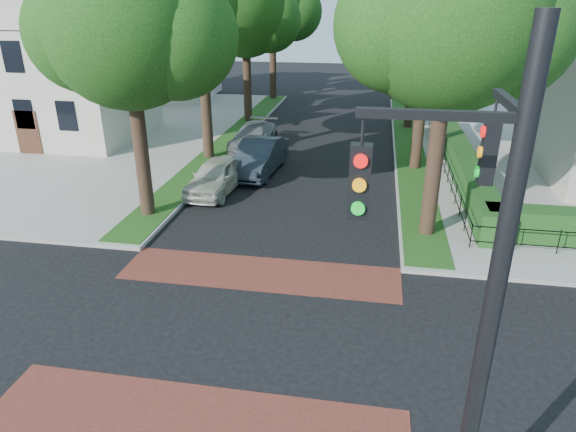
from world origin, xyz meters
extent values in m
plane|color=black|center=(0.00, 0.00, 0.00)|extent=(120.00, 120.00, 0.00)
cube|color=gray|center=(-19.50, 19.00, 0.07)|extent=(30.00, 30.00, 0.15)
cube|color=maroon|center=(0.00, 3.20, 0.01)|extent=(9.00, 2.20, 0.01)
cube|color=maroon|center=(0.00, -3.20, 0.01)|extent=(9.00, 2.20, 0.01)
cube|color=#1E4714|center=(5.40, 19.10, 0.16)|extent=(1.60, 29.80, 0.02)
cube|color=#1E4714|center=(-5.40, 19.10, 0.16)|extent=(1.60, 29.80, 0.02)
cylinder|color=black|center=(5.50, 7.00, 3.83)|extent=(0.56, 0.56, 7.35)
sphere|color=#0F3A10|center=(5.50, 7.00, 7.71)|extent=(6.20, 6.20, 6.20)
sphere|color=#0F3A10|center=(7.21, 7.30, 7.31)|extent=(4.65, 4.65, 4.65)
sphere|color=#0F3A10|center=(3.95, 6.80, 7.41)|extent=(4.34, 4.34, 4.34)
cylinder|color=black|center=(5.50, 15.00, 4.00)|extent=(0.56, 0.56, 7.70)
sphere|color=#0F3A10|center=(5.50, 15.00, 8.07)|extent=(6.60, 6.60, 6.60)
sphere|color=#0F3A10|center=(7.31, 15.30, 7.67)|extent=(4.95, 4.95, 4.95)
sphere|color=#0F3A10|center=(3.85, 14.80, 7.77)|extent=(4.62, 4.62, 4.62)
cylinder|color=black|center=(5.50, 24.00, 3.47)|extent=(0.56, 0.56, 6.65)
sphere|color=#0F3A10|center=(5.50, 24.00, 6.99)|extent=(5.80, 5.80, 5.80)
sphere|color=#0F3A10|center=(7.09, 24.30, 6.59)|extent=(4.35, 4.35, 4.35)
sphere|color=#0F3A10|center=(4.05, 23.80, 6.69)|extent=(4.06, 4.06, 4.06)
sphere|color=#0F3A10|center=(5.60, 25.45, 7.49)|extent=(3.77, 3.77, 3.77)
cylinder|color=black|center=(5.50, 33.00, 3.65)|extent=(0.56, 0.56, 7.00)
sphere|color=#0F3A10|center=(5.50, 33.00, 7.35)|extent=(6.00, 6.00, 6.00)
sphere|color=#0F3A10|center=(7.15, 33.30, 6.95)|extent=(4.50, 4.50, 4.50)
sphere|color=#0F3A10|center=(4.00, 32.80, 7.05)|extent=(4.20, 4.20, 4.20)
sphere|color=#0F3A10|center=(5.60, 34.50, 7.85)|extent=(3.90, 3.90, 3.90)
cylinder|color=black|center=(-5.50, 7.00, 3.65)|extent=(0.56, 0.56, 7.00)
sphere|color=#0F3A10|center=(-5.50, 7.00, 7.35)|extent=(6.00, 6.00, 6.00)
sphere|color=#0F3A10|center=(-3.85, 7.30, 6.95)|extent=(4.50, 4.50, 4.50)
sphere|color=#0F3A10|center=(-7.00, 6.80, 7.05)|extent=(4.20, 4.20, 4.20)
sphere|color=#0F3A10|center=(-5.40, 8.50, 7.85)|extent=(3.90, 3.90, 3.90)
cylinder|color=black|center=(-5.50, 15.00, 4.17)|extent=(0.56, 0.56, 8.05)
sphere|color=#0F3A10|center=(-3.74, 15.30, 8.03)|extent=(4.80, 4.80, 4.80)
cylinder|color=black|center=(-5.50, 24.00, 3.58)|extent=(0.56, 0.56, 6.86)
sphere|color=#0F3A10|center=(-5.50, 24.00, 7.21)|extent=(5.60, 5.60, 5.60)
sphere|color=#0F3A10|center=(-3.96, 24.30, 6.81)|extent=(4.20, 4.20, 4.20)
sphere|color=#0F3A10|center=(-6.90, 23.80, 6.91)|extent=(3.92, 3.92, 3.92)
sphere|color=#0F3A10|center=(-5.40, 25.40, 7.71)|extent=(3.64, 3.64, 3.64)
cylinder|color=black|center=(-5.50, 33.00, 3.72)|extent=(0.56, 0.56, 7.14)
sphere|color=#0F3A10|center=(-5.50, 33.00, 7.49)|extent=(6.20, 6.20, 6.20)
sphere|color=#0F3A10|center=(-3.79, 33.30, 7.09)|extent=(4.65, 4.65, 4.65)
sphere|color=#0F3A10|center=(-7.05, 32.80, 7.19)|extent=(4.34, 4.34, 4.34)
cube|color=#1B4919|center=(7.70, 15.00, 0.75)|extent=(1.00, 18.00, 1.20)
cube|color=beige|center=(-15.50, 18.00, 3.40)|extent=(9.00, 8.00, 6.50)
cube|color=beige|center=(-15.50, 32.00, 3.40)|extent=(9.00, 8.00, 6.50)
cylinder|color=black|center=(5.10, -4.60, 4.15)|extent=(0.26, 0.26, 8.00)
cube|color=black|center=(4.10, -4.60, 6.95)|extent=(2.00, 0.12, 0.12)
cube|color=black|center=(5.10, -3.70, 6.95)|extent=(0.12, 1.80, 0.12)
cube|color=black|center=(3.20, -4.60, 6.05)|extent=(0.28, 0.22, 1.00)
cylinder|color=red|center=(3.20, -4.73, 6.37)|extent=(0.18, 0.05, 0.18)
cylinder|color=orange|center=(3.20, -4.73, 6.05)|extent=(0.18, 0.05, 0.18)
cylinder|color=#0CB226|center=(3.20, -4.73, 5.73)|extent=(0.18, 0.05, 0.18)
cube|color=black|center=(5.10, -2.90, 6.05)|extent=(0.22, 0.28, 1.00)
cylinder|color=red|center=(4.97, -2.90, 6.37)|extent=(0.05, 0.18, 0.18)
cylinder|color=orange|center=(4.97, -2.90, 6.05)|extent=(0.05, 0.18, 0.18)
cylinder|color=#0CB226|center=(4.97, -2.90, 5.73)|extent=(0.05, 0.18, 0.18)
imported|color=beige|center=(-3.60, 10.23, 0.76)|extent=(2.18, 4.58, 1.51)
imported|color=#222B34|center=(-2.30, 13.22, 0.85)|extent=(2.20, 5.26, 1.69)
imported|color=slate|center=(-3.60, 17.58, 0.72)|extent=(2.30, 5.06, 1.43)
camera|label=1|loc=(3.35, -10.94, 8.27)|focal=32.00mm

